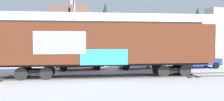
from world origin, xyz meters
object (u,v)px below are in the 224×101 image
(parked_car_red, at_px, (79,61))
(parked_car_blue, at_px, (197,60))
(freight_car, at_px, (106,44))
(flagpole, at_px, (74,23))
(parked_car_silver, at_px, (137,60))

(parked_car_red, xyz_separation_m, parked_car_blue, (11.92, -0.04, -0.05))
(freight_car, distance_m, flagpole, 11.97)
(parked_car_red, relative_size, parked_car_blue, 1.07)
(parked_car_silver, distance_m, parked_car_blue, 6.25)
(freight_car, height_order, parked_car_blue, freight_car)
(parked_car_red, bearing_deg, parked_car_silver, 0.56)
(flagpole, bearing_deg, parked_car_red, -83.28)
(parked_car_silver, height_order, parked_car_blue, parked_car_silver)
(freight_car, xyz_separation_m, parked_car_silver, (3.51, 4.56, -1.64))
(freight_car, bearing_deg, parked_car_silver, 52.38)
(parked_car_red, xyz_separation_m, parked_car_silver, (5.68, 0.06, -0.00))
(freight_car, xyz_separation_m, flagpole, (-2.97, 11.32, 2.52))
(freight_car, relative_size, parked_car_red, 3.47)
(parked_car_silver, bearing_deg, flagpole, 133.80)
(flagpole, height_order, parked_car_red, flagpole)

